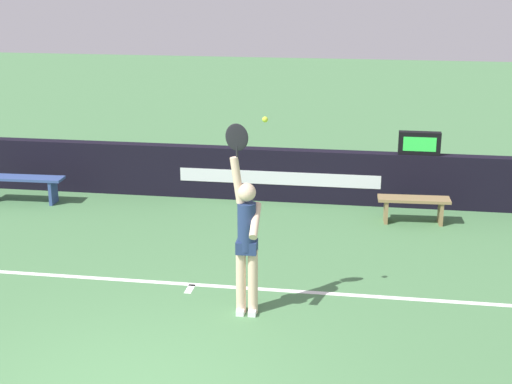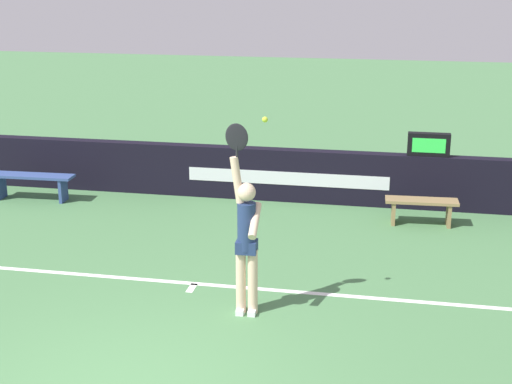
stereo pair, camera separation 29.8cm
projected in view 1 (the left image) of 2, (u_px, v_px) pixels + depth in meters
The scene contains 6 objects.
back_wall at pixel (243, 173), 14.14m from camera, with size 14.02×0.27×1.01m.
speed_display at pixel (419, 143), 13.43m from camera, with size 0.76×0.18×0.42m.
tennis_player at pixel (246, 237), 9.26m from camera, with size 0.46×0.50×2.52m.
tennis_ball at pixel (265, 119), 8.84m from camera, with size 0.07×0.07×0.07m.
courtside_bench_near at pixel (20, 183), 13.93m from camera, with size 1.67×0.42×0.51m.
courtside_bench_far at pixel (414, 204), 12.82m from camera, with size 1.26×0.42×0.46m.
Camera 1 is at (2.39, -6.35, 4.31)m, focal length 51.64 mm.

